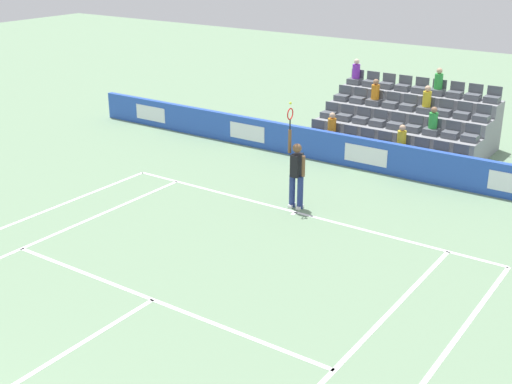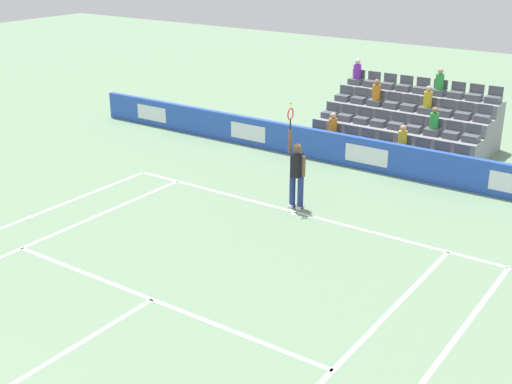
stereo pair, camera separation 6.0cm
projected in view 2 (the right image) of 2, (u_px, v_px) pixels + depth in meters
name	position (u px, v px, depth m)	size (l,w,h in m)	color
line_baseline	(296.00, 212.00, 17.80)	(10.97, 0.10, 0.01)	white
line_service	(152.00, 299.00, 13.60)	(8.23, 0.10, 0.01)	white
line_centre_service	(18.00, 381.00, 11.15)	(0.10, 6.40, 0.01)	white
line_singles_sideline_left	(5.00, 255.00, 15.44)	(0.10, 11.89, 0.01)	white
line_singles_sideline_right	(319.00, 384.00, 11.06)	(0.10, 11.89, 0.01)	white
line_centre_mark	(294.00, 213.00, 17.72)	(0.10, 0.20, 0.01)	white
sponsor_barrier	(368.00, 154.00, 20.82)	(22.26, 0.22, 0.98)	blue
tennis_player	(297.00, 173.00, 17.76)	(0.53, 0.37, 2.85)	navy
stadium_stand	(407.00, 127.00, 23.00)	(5.58, 3.80, 2.60)	gray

